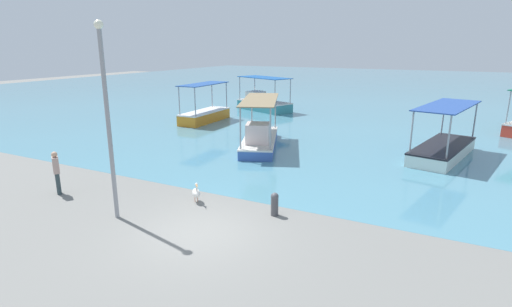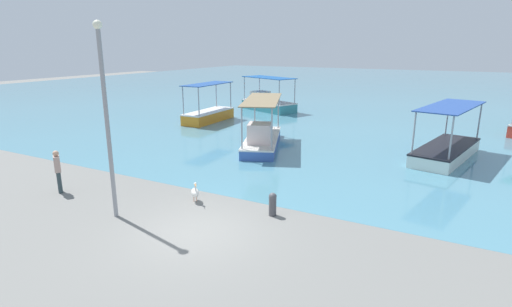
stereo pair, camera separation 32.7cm
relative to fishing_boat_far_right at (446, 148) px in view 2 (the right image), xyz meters
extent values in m
plane|color=slate|center=(-6.16, -12.83, -0.52)|extent=(120.00, 120.00, 0.00)
cube|color=teal|center=(-6.16, 35.17, -0.52)|extent=(110.00, 90.00, 0.00)
cube|color=white|center=(0.00, 0.00, -0.19)|extent=(3.01, 6.16, 0.67)
cube|color=black|center=(0.00, 0.00, 0.11)|extent=(3.06, 6.20, 0.08)
cylinder|color=#99999E|center=(-0.25, 2.81, 1.14)|extent=(0.08, 0.08, 1.97)
cylinder|color=#99999E|center=(1.34, 2.48, 1.14)|extent=(0.08, 0.08, 1.97)
cylinder|color=#99999E|center=(-1.34, -2.48, 1.14)|extent=(0.08, 0.08, 1.97)
cylinder|color=#99999E|center=(0.25, -2.81, 1.14)|extent=(0.08, 0.08, 1.97)
cube|color=#26468D|center=(0.00, 0.00, 2.15)|extent=(3.07, 5.98, 0.05)
cube|color=#385CAC|center=(-9.35, -2.31, -0.24)|extent=(3.89, 6.32, 0.56)
cube|color=silver|center=(-9.35, -2.31, 0.00)|extent=(3.95, 6.37, 0.08)
cylinder|color=#99999E|center=(-11.09, 0.02, 1.09)|extent=(0.08, 0.08, 2.09)
cylinder|color=#99999E|center=(-9.72, 0.58, 1.09)|extent=(0.08, 0.08, 2.09)
cylinder|color=#99999E|center=(-8.99, -5.19, 1.09)|extent=(0.08, 0.08, 2.09)
cylinder|color=#99999E|center=(-7.61, -4.63, 1.09)|extent=(0.08, 0.08, 2.09)
cube|color=#806E50|center=(-9.35, -2.31, 2.16)|extent=(3.91, 6.17, 0.05)
cube|color=beige|center=(-8.84, -3.58, 0.56)|extent=(1.60, 1.64, 1.04)
cube|color=teal|center=(-14.91, 9.58, -0.10)|extent=(5.60, 3.89, 0.83)
cube|color=silver|center=(-14.91, 9.58, 0.27)|extent=(5.65, 3.94, 0.08)
cylinder|color=#99999E|center=(-12.38, 9.46, 1.32)|extent=(0.08, 0.08, 2.02)
cylinder|color=#99999E|center=(-13.07, 7.84, 1.32)|extent=(0.08, 0.08, 2.02)
cylinder|color=#99999E|center=(-16.74, 11.31, 1.32)|extent=(0.08, 0.08, 2.02)
cylinder|color=#99999E|center=(-17.43, 9.69, 1.32)|extent=(0.08, 0.08, 2.02)
cube|color=#17498E|center=(-14.91, 9.58, 2.36)|extent=(5.46, 3.90, 0.05)
cube|color=beige|center=(-15.99, 10.04, 0.70)|extent=(1.71, 1.78, 0.78)
cube|color=orange|center=(-16.54, 2.72, -0.11)|extent=(1.72, 4.93, 0.81)
cube|color=silver|center=(-16.54, 2.72, 0.25)|extent=(1.76, 4.97, 0.08)
cylinder|color=#99999E|center=(-17.27, 4.89, 1.28)|extent=(0.08, 0.08, 1.98)
cylinder|color=#99999E|center=(-15.94, 4.93, 1.28)|extent=(0.08, 0.08, 1.98)
cylinder|color=#99999E|center=(-17.14, 0.51, 1.28)|extent=(0.08, 0.08, 1.98)
cylinder|color=#99999E|center=(-15.81, 0.55, 1.28)|extent=(0.08, 0.08, 1.98)
cube|color=navy|center=(-16.54, 2.72, 2.30)|extent=(1.81, 4.73, 0.05)
cylinder|color=#E0997A|center=(-7.66, -10.77, -0.41)|extent=(0.03, 0.03, 0.22)
cylinder|color=#E0997A|center=(-7.74, -10.84, -0.41)|extent=(0.03, 0.03, 0.22)
ellipsoid|color=white|center=(-7.68, -10.83, -0.17)|extent=(0.59, 0.60, 0.32)
ellipsoid|color=white|center=(-7.85, -10.65, -0.15)|extent=(0.20, 0.20, 0.10)
cylinder|color=white|center=(-7.57, -10.94, 0.06)|extent=(0.07, 0.07, 0.26)
sphere|color=white|center=(-7.57, -10.94, 0.22)|extent=(0.11, 0.11, 0.11)
cone|color=#E5933F|center=(-7.46, -11.06, 0.21)|extent=(0.25, 0.25, 0.06)
cylinder|color=gray|center=(-9.26, -13.14, 2.50)|extent=(0.14, 0.14, 6.05)
sphere|color=#EAEACC|center=(-9.26, -13.14, 5.64)|extent=(0.28, 0.28, 0.28)
cylinder|color=#47474C|center=(-4.64, -10.58, -0.20)|extent=(0.26, 0.26, 0.64)
sphere|color=#4C4C51|center=(-4.64, -10.58, 0.15)|extent=(0.27, 0.27, 0.27)
cylinder|color=#2F4044|center=(-13.00, -12.50, -0.10)|extent=(0.16, 0.16, 0.85)
cylinder|color=#2F4044|center=(-12.85, -12.60, -0.10)|extent=(0.16, 0.16, 0.85)
cube|color=tan|center=(-12.93, -12.55, 0.64)|extent=(0.45, 0.41, 0.62)
sphere|color=tan|center=(-12.93, -12.55, 1.06)|extent=(0.22, 0.22, 0.22)
camera|label=1|loc=(0.53, -22.00, 5.04)|focal=28.00mm
camera|label=2|loc=(0.82, -21.85, 5.04)|focal=28.00mm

